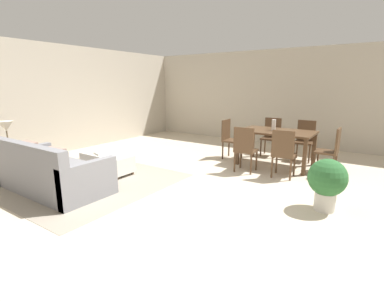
# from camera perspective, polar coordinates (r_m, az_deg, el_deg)

# --- Properties ---
(ground_plane) EXTENTS (10.80, 10.80, 0.00)m
(ground_plane) POSITION_cam_1_polar(r_m,az_deg,el_deg) (4.50, -1.39, -9.45)
(ground_plane) COLOR beige
(wall_back) EXTENTS (9.00, 0.12, 2.70)m
(wall_back) POSITION_cam_1_polar(r_m,az_deg,el_deg) (8.72, 18.39, 10.03)
(wall_back) COLOR #BCB2A0
(wall_back) RESTS_ON ground_plane
(wall_left) EXTENTS (0.12, 11.00, 2.70)m
(wall_left) POSITION_cam_1_polar(r_m,az_deg,el_deg) (7.94, -26.85, 9.04)
(wall_left) COLOR #BCB2A0
(wall_left) RESTS_ON ground_plane
(area_rug) EXTENTS (3.00, 2.80, 0.01)m
(area_rug) POSITION_cam_1_polar(r_m,az_deg,el_deg) (5.68, -20.68, -5.41)
(area_rug) COLOR gray
(area_rug) RESTS_ON ground_plane
(couch) EXTENTS (2.01, 0.97, 0.86)m
(couch) POSITION_cam_1_polar(r_m,az_deg,el_deg) (5.29, -26.26, -4.08)
(couch) COLOR gray
(couch) RESTS_ON ground_plane
(ottoman_table) EXTENTS (1.09, 0.49, 0.38)m
(ottoman_table) POSITION_cam_1_polar(r_m,az_deg,el_deg) (5.94, -16.54, -2.10)
(ottoman_table) COLOR silver
(ottoman_table) RESTS_ON ground_plane
(side_table) EXTENTS (0.40, 0.40, 0.54)m
(side_table) POSITION_cam_1_polar(r_m,az_deg,el_deg) (6.38, -32.50, -0.66)
(side_table) COLOR brown
(side_table) RESTS_ON ground_plane
(table_lamp) EXTENTS (0.26, 0.26, 0.52)m
(table_lamp) POSITION_cam_1_polar(r_m,az_deg,el_deg) (6.29, -33.08, 3.96)
(table_lamp) COLOR brown
(table_lamp) RESTS_ON side_table
(dining_table) EXTENTS (1.52, 0.96, 0.76)m
(dining_table) POSITION_cam_1_polar(r_m,az_deg,el_deg) (6.41, 16.50, 3.07)
(dining_table) COLOR #513823
(dining_table) RESTS_ON ground_plane
(dining_chair_near_left) EXTENTS (0.43, 0.43, 0.92)m
(dining_chair_near_left) POSITION_cam_1_polar(r_m,az_deg,el_deg) (5.75, 10.48, 0.80)
(dining_chair_near_left) COLOR #513823
(dining_chair_near_left) RESTS_ON ground_plane
(dining_chair_near_right) EXTENTS (0.43, 0.43, 0.92)m
(dining_chair_near_right) POSITION_cam_1_polar(r_m,az_deg,el_deg) (5.56, 17.76, -0.03)
(dining_chair_near_right) COLOR #513823
(dining_chair_near_right) RESTS_ON ground_plane
(dining_chair_far_left) EXTENTS (0.42, 0.42, 0.92)m
(dining_chair_far_left) POSITION_cam_1_polar(r_m,az_deg,el_deg) (7.34, 15.54, 3.20)
(dining_chair_far_left) COLOR #513823
(dining_chair_far_left) RESTS_ON ground_plane
(dining_chair_far_right) EXTENTS (0.41, 0.41, 0.92)m
(dining_chair_far_right) POSITION_cam_1_polar(r_m,az_deg,el_deg) (7.09, 21.57, 2.42)
(dining_chair_far_right) COLOR #513823
(dining_chair_far_right) RESTS_ON ground_plane
(dining_chair_head_east) EXTENTS (0.40, 0.40, 0.92)m
(dining_chair_head_east) POSITION_cam_1_polar(r_m,az_deg,el_deg) (6.18, 26.04, 0.52)
(dining_chair_head_east) COLOR #513823
(dining_chair_head_east) RESTS_ON ground_plane
(dining_chair_head_west) EXTENTS (0.41, 0.41, 0.92)m
(dining_chair_head_west) POSITION_cam_1_polar(r_m,az_deg,el_deg) (6.83, 7.48, 2.85)
(dining_chair_head_west) COLOR #513823
(dining_chair_head_west) RESTS_ON ground_plane
(vase_centerpiece) EXTENTS (0.09, 0.09, 0.23)m
(vase_centerpiece) POSITION_cam_1_polar(r_m,az_deg,el_deg) (6.40, 15.97, 5.01)
(vase_centerpiece) COLOR silver
(vase_centerpiece) RESTS_ON dining_table
(book_on_ottoman) EXTENTS (0.31, 0.27, 0.03)m
(book_on_ottoman) POSITION_cam_1_polar(r_m,az_deg,el_deg) (5.94, -17.72, -0.41)
(book_on_ottoman) COLOR silver
(book_on_ottoman) RESTS_ON ottoman_table
(potted_plant) EXTENTS (0.52, 0.52, 0.74)m
(potted_plant) POSITION_cam_1_polar(r_m,az_deg,el_deg) (4.37, 25.32, -5.35)
(potted_plant) COLOR beige
(potted_plant) RESTS_ON ground_plane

